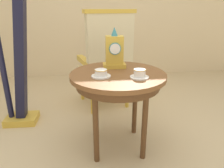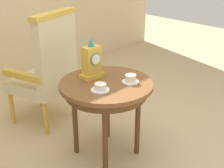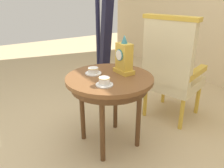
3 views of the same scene
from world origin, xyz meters
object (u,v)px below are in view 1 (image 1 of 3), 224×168
teacup_right (140,74)px  harp (15,53)px  mantel_clock (114,52)px  side_table (118,82)px  armchair (106,60)px  teacup_left (101,73)px

teacup_right → harp: size_ratio=0.07×
harp → mantel_clock: bearing=-20.1°
side_table → mantel_clock: 0.26m
side_table → teacup_right: (0.14, -0.13, 0.11)m
side_table → mantel_clock: (-0.01, 0.16, 0.21)m
side_table → armchair: bearing=92.6°
teacup_right → mantel_clock: bearing=117.7°
mantel_clock → armchair: armchair is taller
teacup_right → teacup_left: bearing=169.5°
armchair → mantel_clock: bearing=-87.8°
teacup_left → armchair: bearing=83.4°
side_table → armchair: (-0.04, 0.79, -0.00)m
teacup_left → mantel_clock: 0.29m
side_table → harp: bearing=152.1°
teacup_right → harp: (-1.07, 0.63, 0.04)m
harp → side_table: bearing=-27.9°
teacup_left → teacup_right: size_ratio=1.05×
teacup_left → harp: bearing=144.1°
teacup_right → harp: harp is taller
teacup_left → teacup_right: (0.28, -0.05, 0.00)m
teacup_right → mantel_clock: mantel_clock is taller
teacup_left → teacup_right: bearing=-10.5°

